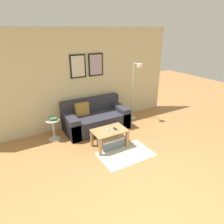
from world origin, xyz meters
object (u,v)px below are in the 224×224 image
(coffee_table, at_px, (109,134))
(storage_bin, at_px, (111,141))
(remote_control, at_px, (107,130))
(cell_phone, at_px, (115,129))
(couch, at_px, (95,119))
(side_table, at_px, (53,128))
(book_stack, at_px, (53,119))
(floor_lamp, at_px, (135,90))

(coffee_table, distance_m, storage_bin, 0.22)
(remote_control, distance_m, cell_phone, 0.20)
(coffee_table, bearing_deg, couch, 83.50)
(coffee_table, distance_m, cell_phone, 0.17)
(couch, relative_size, remote_control, 11.00)
(coffee_table, distance_m, side_table, 1.38)
(side_table, bearing_deg, book_stack, 8.02)
(storage_bin, xyz_separation_m, remote_control, (-0.11, 0.03, 0.31))
(coffee_table, xyz_separation_m, storage_bin, (0.05, 0.00, -0.21))
(floor_lamp, xyz_separation_m, side_table, (-2.36, -0.00, -0.60))
(side_table, relative_size, remote_control, 3.48)
(book_stack, height_order, cell_phone, book_stack)
(coffee_table, height_order, cell_phone, cell_phone)
(coffee_table, height_order, floor_lamp, floor_lamp)
(side_table, relative_size, book_stack, 2.29)
(storage_bin, distance_m, cell_phone, 0.32)
(side_table, bearing_deg, cell_phone, -39.99)
(side_table, height_order, remote_control, side_table)
(cell_phone, bearing_deg, floor_lamp, 40.83)
(floor_lamp, xyz_separation_m, remote_control, (-1.40, -0.91, -0.48))
(couch, xyz_separation_m, cell_phone, (0.03, -1.00, 0.14))
(remote_control, bearing_deg, cell_phone, -30.59)
(coffee_table, bearing_deg, remote_control, 147.33)
(book_stack, bearing_deg, coffee_table, -43.46)
(side_table, height_order, cell_phone, side_table)
(storage_bin, bearing_deg, coffee_table, -175.95)
(floor_lamp, bearing_deg, book_stack, -179.99)
(storage_bin, bearing_deg, floor_lamp, 36.02)
(storage_bin, xyz_separation_m, cell_phone, (0.08, -0.02, 0.31))
(couch, relative_size, book_stack, 7.23)
(remote_control, bearing_deg, couch, 65.52)
(cell_phone, bearing_deg, couch, 93.71)
(floor_lamp, xyz_separation_m, cell_phone, (-1.21, -0.97, -0.49))
(couch, distance_m, floor_lamp, 1.39)
(couch, distance_m, coffee_table, 0.99)
(couch, xyz_separation_m, floor_lamp, (1.24, -0.03, 0.63))
(couch, xyz_separation_m, coffee_table, (-0.11, -0.98, 0.04))
(cell_phone, bearing_deg, side_table, 142.26)
(remote_control, bearing_deg, side_table, 121.98)
(floor_lamp, bearing_deg, coffee_table, -144.94)
(coffee_table, relative_size, book_stack, 3.34)
(side_table, bearing_deg, coffee_table, -42.98)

